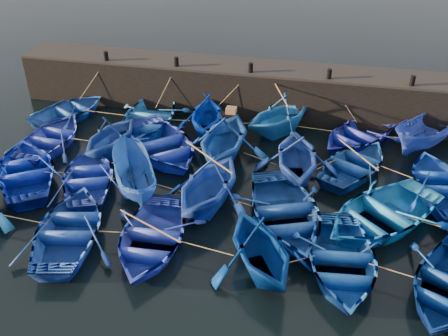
% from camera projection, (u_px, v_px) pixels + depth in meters
% --- Properties ---
extents(ground, '(120.00, 120.00, 0.00)m').
position_uv_depth(ground, '(206.00, 226.00, 19.34)').
color(ground, black).
rests_on(ground, ground).
extents(quay_wall, '(26.00, 2.50, 2.50)m').
position_uv_depth(quay_wall, '(253.00, 90.00, 27.32)').
color(quay_wall, black).
rests_on(quay_wall, ground).
extents(quay_top, '(26.00, 2.50, 0.12)m').
position_uv_depth(quay_top, '(253.00, 67.00, 26.61)').
color(quay_top, black).
rests_on(quay_top, quay_wall).
extents(bollard_0, '(0.24, 0.24, 0.50)m').
position_uv_depth(bollard_0, '(106.00, 56.00, 27.16)').
color(bollard_0, black).
rests_on(bollard_0, quay_top).
extents(bollard_1, '(0.24, 0.24, 0.50)m').
position_uv_depth(bollard_1, '(176.00, 62.00, 26.43)').
color(bollard_1, black).
rests_on(bollard_1, quay_top).
extents(bollard_2, '(0.24, 0.24, 0.50)m').
position_uv_depth(bollard_2, '(251.00, 67.00, 25.70)').
color(bollard_2, black).
rests_on(bollard_2, quay_top).
extents(bollard_3, '(0.24, 0.24, 0.50)m').
position_uv_depth(bollard_3, '(329.00, 74.00, 24.98)').
color(bollard_3, black).
rests_on(bollard_3, quay_top).
extents(bollard_4, '(0.24, 0.24, 0.50)m').
position_uv_depth(bollard_4, '(413.00, 80.00, 24.25)').
color(bollard_4, black).
rests_on(bollard_4, quay_top).
extents(boat_0, '(4.87, 5.39, 0.92)m').
position_uv_depth(boat_0, '(70.00, 110.00, 26.96)').
color(boat_0, '#1B4690').
rests_on(boat_0, ground).
extents(boat_1, '(4.25, 5.70, 1.13)m').
position_uv_depth(boat_1, '(148.00, 118.00, 25.98)').
color(boat_1, blue).
rests_on(boat_1, ground).
extents(boat_2, '(3.87, 4.32, 2.03)m').
position_uv_depth(boat_2, '(207.00, 114.00, 25.31)').
color(boat_2, '#00279D').
rests_on(boat_2, ground).
extents(boat_3, '(5.44, 5.51, 2.20)m').
position_uv_depth(boat_3, '(279.00, 115.00, 25.08)').
color(boat_3, '#1D64B4').
rests_on(boat_3, ground).
extents(boat_4, '(5.58, 5.88, 0.99)m').
position_uv_depth(boat_4, '(357.00, 135.00, 24.55)').
color(boat_4, '#1D289B').
rests_on(boat_4, ground).
extents(boat_5, '(4.12, 4.70, 1.77)m').
position_uv_depth(boat_5, '(426.00, 134.00, 23.82)').
color(boat_5, '#263F97').
rests_on(boat_5, ground).
extents(boat_6, '(3.54, 4.82, 0.97)m').
position_uv_depth(boat_6, '(52.00, 137.00, 24.36)').
color(boat_6, '#293BB4').
rests_on(boat_6, ground).
extents(boat_7, '(4.05, 4.46, 2.02)m').
position_uv_depth(boat_7, '(111.00, 135.00, 23.46)').
color(boat_7, navy).
rests_on(boat_7, ground).
extents(boat_8, '(6.67, 6.84, 1.16)m').
position_uv_depth(boat_8, '(162.00, 144.00, 23.59)').
color(boat_8, '#233AC2').
rests_on(boat_8, ground).
extents(boat_9, '(4.44, 5.06, 2.52)m').
position_uv_depth(boat_9, '(225.00, 137.00, 22.77)').
color(boat_9, '#13438F').
rests_on(boat_9, ground).
extents(boat_10, '(4.37, 4.88, 2.30)m').
position_uv_depth(boat_10, '(297.00, 155.00, 21.63)').
color(boat_10, '#204296').
rests_on(boat_10, ground).
extents(boat_11, '(5.09, 5.62, 0.96)m').
position_uv_depth(boat_11, '(356.00, 163.00, 22.33)').
color(boat_11, '#184890').
rests_on(boat_11, ground).
extents(boat_12, '(4.31, 5.47, 1.03)m').
position_uv_depth(boat_12, '(442.00, 184.00, 20.90)').
color(boat_12, '#103DAB').
rests_on(boat_12, ground).
extents(boat_13, '(5.99, 6.40, 1.08)m').
position_uv_depth(boat_13, '(26.00, 170.00, 21.76)').
color(boat_13, '#0B249E').
rests_on(boat_13, ground).
extents(boat_14, '(4.82, 5.54, 0.96)m').
position_uv_depth(boat_14, '(89.00, 176.00, 21.45)').
color(boat_14, blue).
rests_on(boat_14, ground).
extents(boat_15, '(3.53, 4.48, 1.64)m').
position_uv_depth(boat_15, '(134.00, 176.00, 20.86)').
color(boat_15, '#1E4C94').
rests_on(boat_15, ground).
extents(boat_16, '(4.78, 5.26, 2.38)m').
position_uv_depth(boat_16, '(209.00, 183.00, 19.76)').
color(boat_16, '#1E46AA').
rests_on(boat_16, ground).
extents(boat_17, '(5.61, 6.49, 1.13)m').
position_uv_depth(boat_17, '(285.00, 212.00, 19.18)').
color(boat_17, navy).
rests_on(boat_17, ground).
extents(boat_18, '(6.73, 6.83, 1.16)m').
position_uv_depth(boat_18, '(381.00, 213.00, 19.10)').
color(boat_18, blue).
rests_on(boat_18, ground).
extents(boat_21, '(4.60, 5.67, 1.04)m').
position_uv_depth(boat_21, '(70.00, 228.00, 18.44)').
color(boat_21, navy).
rests_on(boat_21, ground).
extents(boat_22, '(3.80, 5.10, 1.01)m').
position_uv_depth(boat_22, '(151.00, 237.00, 18.03)').
color(boat_22, '#2B3FC1').
rests_on(boat_22, ground).
extents(boat_23, '(5.14, 5.34, 2.17)m').
position_uv_depth(boat_23, '(260.00, 248.00, 16.70)').
color(boat_23, navy).
rests_on(boat_23, ground).
extents(boat_24, '(4.08, 5.33, 1.03)m').
position_uv_depth(boat_24, '(341.00, 260.00, 17.00)').
color(boat_24, '#1752B5').
rests_on(boat_24, ground).
extents(wooden_crate, '(0.45, 0.41, 0.25)m').
position_uv_depth(wooden_crate, '(231.00, 110.00, 21.97)').
color(wooden_crate, brown).
rests_on(wooden_crate, boat_9).
extents(mooring_ropes, '(18.37, 11.52, 2.10)m').
position_uv_depth(mooring_ropes, '(234.00, 144.00, 23.01)').
color(mooring_ropes, tan).
rests_on(mooring_ropes, ground).
extents(loose_oars, '(9.53, 11.78, 1.48)m').
position_uv_depth(loose_oars, '(256.00, 152.00, 20.84)').
color(loose_oars, '#99724C').
rests_on(loose_oars, ground).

